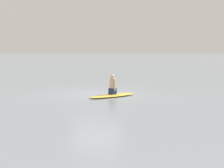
% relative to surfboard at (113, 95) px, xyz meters
% --- Properties ---
extents(ground_plane, '(400.00, 400.00, 0.00)m').
position_rel_surfboard_xyz_m(ground_plane, '(-0.98, 0.88, -0.06)').
color(ground_plane, gray).
extents(surfboard, '(2.38, 2.46, 0.12)m').
position_rel_surfboard_xyz_m(surfboard, '(0.00, 0.00, 0.00)').
color(surfboard, gold).
rests_on(surfboard, ground).
extents(person_paddler, '(0.40, 0.41, 0.96)m').
position_rel_surfboard_xyz_m(person_paddler, '(0.00, -0.00, 0.50)').
color(person_paddler, navy).
rests_on(person_paddler, surfboard).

